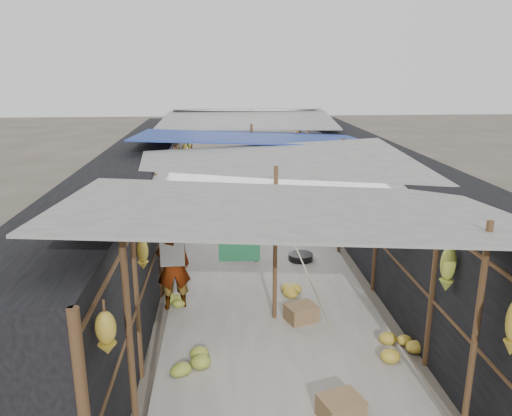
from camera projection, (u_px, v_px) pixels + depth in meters
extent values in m
cube|color=#9E998E|center=(258.00, 246.00, 11.74)|extent=(3.60, 16.00, 0.02)
cube|color=black|center=(139.00, 202.00, 11.25)|extent=(1.40, 15.00, 2.30)
cube|color=black|center=(374.00, 197.00, 11.62)|extent=(1.40, 15.00, 2.30)
cube|color=#8D6748|center=(341.00, 409.00, 5.93)|extent=(0.59, 0.53, 0.29)
cube|color=#8D6748|center=(301.00, 313.00, 8.25)|extent=(0.59, 0.53, 0.29)
cube|color=#8D6748|center=(240.00, 190.00, 16.58)|extent=(0.57, 0.52, 0.30)
cylinder|color=black|center=(301.00, 257.00, 10.87)|extent=(0.53, 0.53, 0.16)
imported|color=silver|center=(173.00, 266.00, 8.56)|extent=(0.63, 0.48, 1.58)
imported|color=#2035A3|center=(248.00, 226.00, 10.65)|extent=(0.87, 0.73, 1.61)
imported|color=#524E47|center=(307.00, 196.00, 14.72)|extent=(0.51, 0.62, 0.83)
cylinder|color=brown|center=(130.00, 352.00, 5.03)|extent=(0.07, 0.07, 2.60)
cylinder|color=brown|center=(475.00, 338.00, 5.28)|extent=(0.07, 0.07, 2.60)
cylinder|color=brown|center=(275.00, 246.00, 8.03)|extent=(0.07, 0.07, 2.60)
cylinder|color=brown|center=(177.00, 200.00, 10.79)|extent=(0.07, 0.07, 2.60)
cylinder|color=brown|center=(341.00, 197.00, 11.04)|extent=(0.07, 0.07, 2.60)
cylinder|color=brown|center=(252.00, 172.00, 13.79)|extent=(0.07, 0.07, 2.60)
cylinder|color=brown|center=(192.00, 154.00, 16.55)|extent=(0.07, 0.07, 2.60)
cylinder|color=brown|center=(299.00, 153.00, 16.80)|extent=(0.07, 0.07, 2.60)
cube|color=gray|center=(295.00, 207.00, 5.79)|extent=(5.21, 3.19, 0.52)
cube|color=gray|center=(280.00, 167.00, 8.92)|extent=(5.23, 3.73, 0.50)
cube|color=navy|center=(251.00, 137.00, 12.04)|extent=(5.40, 3.60, 0.41)
cube|color=gray|center=(248.00, 119.00, 15.19)|extent=(5.37, 3.66, 0.27)
cube|color=gray|center=(247.00, 110.00, 17.47)|extent=(5.00, 1.99, 0.24)
cylinder|color=brown|center=(169.00, 162.00, 11.05)|extent=(0.06, 15.00, 0.06)
cylinder|color=brown|center=(346.00, 160.00, 11.33)|extent=(0.06, 15.00, 0.06)
cylinder|color=gray|center=(259.00, 161.00, 11.19)|extent=(0.02, 15.00, 0.02)
cube|color=#1843A2|center=(250.00, 170.00, 11.74)|extent=(0.70, 0.03, 0.60)
cube|color=#1959A4|center=(289.00, 190.00, 9.86)|extent=(0.55, 0.03, 0.65)
cube|color=silver|center=(271.00, 150.00, 14.45)|extent=(0.60, 0.03, 0.55)
cube|color=#2A7F50|center=(239.00, 238.00, 7.16)|extent=(0.60, 0.03, 0.70)
ellipsoid|color=#A88C2B|center=(106.00, 333.00, 4.34)|extent=(0.18, 0.16, 0.42)
ellipsoid|color=#A88C2B|center=(142.00, 254.00, 6.41)|extent=(0.16, 0.13, 0.42)
ellipsoid|color=olive|center=(154.00, 227.00, 7.59)|extent=(0.15, 0.13, 0.35)
ellipsoid|color=#A88C2B|center=(165.00, 196.00, 9.19)|extent=(0.17, 0.15, 0.40)
ellipsoid|color=#A88C2B|center=(172.00, 181.00, 10.47)|extent=(0.16, 0.13, 0.47)
ellipsoid|color=olive|center=(178.00, 175.00, 12.05)|extent=(0.16, 0.14, 0.55)
ellipsoid|color=olive|center=(182.00, 160.00, 13.19)|extent=(0.18, 0.16, 0.39)
ellipsoid|color=#A88C2B|center=(185.00, 153.00, 14.48)|extent=(0.18, 0.15, 0.52)
ellipsoid|color=olive|center=(189.00, 146.00, 16.39)|extent=(0.14, 0.12, 0.35)
ellipsoid|color=olive|center=(191.00, 134.00, 17.67)|extent=(0.15, 0.12, 0.47)
ellipsoid|color=olive|center=(448.00, 269.00, 6.06)|extent=(0.19, 0.17, 0.60)
ellipsoid|color=olive|center=(403.00, 223.00, 7.52)|extent=(0.17, 0.15, 0.44)
ellipsoid|color=#A88C2B|center=(374.00, 206.00, 8.94)|extent=(0.15, 0.13, 0.53)
ellipsoid|color=#A88C2B|center=(347.00, 181.00, 10.83)|extent=(0.15, 0.13, 0.43)
ellipsoid|color=#A88C2B|center=(336.00, 179.00, 11.87)|extent=(0.16, 0.14, 0.52)
ellipsoid|color=olive|center=(323.00, 164.00, 13.34)|extent=(0.20, 0.17, 0.39)
ellipsoid|color=olive|center=(313.00, 145.00, 14.66)|extent=(0.16, 0.13, 0.35)
ellipsoid|color=olive|center=(302.00, 148.00, 16.61)|extent=(0.16, 0.14, 0.55)
ellipsoid|color=#A88C2B|center=(297.00, 137.00, 17.69)|extent=(0.19, 0.16, 0.49)
ellipsoid|color=#A88C2B|center=(299.00, 291.00, 9.05)|extent=(0.63, 0.54, 0.32)
ellipsoid|color=#A88C2B|center=(397.00, 342.00, 7.37)|extent=(0.61, 0.52, 0.31)
ellipsoid|color=#A88C2B|center=(198.00, 223.00, 13.12)|extent=(0.48, 0.41, 0.24)
ellipsoid|color=olive|center=(176.00, 297.00, 8.89)|extent=(0.48, 0.41, 0.24)
ellipsoid|color=olive|center=(315.00, 226.00, 12.84)|extent=(0.55, 0.46, 0.27)
ellipsoid|color=olive|center=(190.00, 361.00, 6.96)|extent=(0.45, 0.38, 0.22)
ellipsoid|color=#A88C2B|center=(201.00, 199.00, 15.41)|extent=(0.63, 0.53, 0.31)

